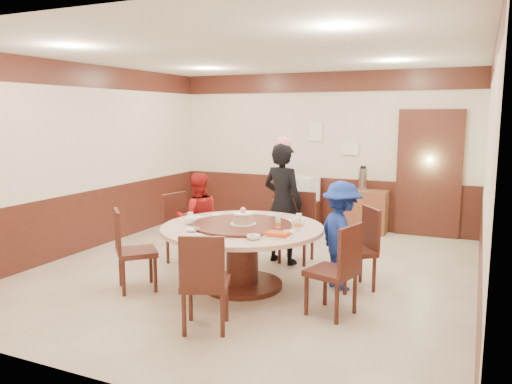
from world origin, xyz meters
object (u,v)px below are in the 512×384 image
at_px(person_standing, 283,203).
at_px(person_red, 198,218).
at_px(television, 297,187).
at_px(side_cabinet, 363,211).
at_px(tv_stand, 297,213).
at_px(birthday_cake, 243,218).
at_px(thermos, 363,179).
at_px(shrimp_platter, 278,235).
at_px(banquet_table, 242,244).
at_px(person_blue, 341,235).

distance_m(person_standing, person_red, 1.20).
xyz_separation_m(television, side_cabinet, (1.22, 0.03, -0.36)).
xyz_separation_m(person_standing, tv_stand, (-0.58, 2.22, -0.59)).
distance_m(person_standing, television, 2.29).
bearing_deg(birthday_cake, thermos, 79.24).
xyz_separation_m(shrimp_platter, side_cabinet, (0.11, 3.75, -0.40)).
bearing_deg(banquet_table, tv_stand, 98.67).
distance_m(shrimp_platter, side_cabinet, 3.78).
xyz_separation_m(tv_stand, television, (0.00, 0.00, 0.49)).
height_order(television, thermos, thermos).
relative_size(banquet_table, birthday_cake, 6.31).
height_order(person_standing, shrimp_platter, person_standing).
height_order(shrimp_platter, thermos, thermos).
relative_size(person_blue, thermos, 3.39).
xyz_separation_m(person_red, shrimp_platter, (1.60, -1.01, 0.15)).
xyz_separation_m(person_blue, side_cabinet, (-0.37, 2.95, -0.27)).
distance_m(banquet_table, tv_stand, 3.42).
bearing_deg(thermos, person_standing, -105.29).
bearing_deg(person_red, shrimp_platter, 110.04).
bearing_deg(thermos, television, -178.56).
relative_size(person_red, television, 1.53).
distance_m(person_red, tv_stand, 2.78).
relative_size(tv_stand, thermos, 2.24).
distance_m(banquet_table, shrimp_platter, 0.74).
distance_m(person_standing, birthday_cake, 1.18).
distance_m(person_red, shrimp_platter, 1.90).
relative_size(person_blue, side_cabinet, 1.61).
relative_size(person_blue, television, 1.57).
xyz_separation_m(birthday_cake, shrimp_platter, (0.57, -0.32, -0.07)).
distance_m(person_red, thermos, 3.23).
bearing_deg(person_standing, shrimp_platter, 123.21).
relative_size(person_blue, shrimp_platter, 4.29).
bearing_deg(tv_stand, person_standing, -75.36).
distance_m(person_standing, person_blue, 1.25).
bearing_deg(tv_stand, television, 0.00).
bearing_deg(thermos, person_red, -121.52).
bearing_deg(side_cabinet, person_red, -121.99).
xyz_separation_m(banquet_table, television, (-0.51, 3.37, 0.20)).
height_order(birthday_cake, thermos, thermos).
height_order(person_blue, tv_stand, person_blue).
height_order(banquet_table, television, television).
bearing_deg(side_cabinet, birthday_cake, -101.26).
bearing_deg(person_blue, side_cabinet, -34.62).
bearing_deg(birthday_cake, person_red, 146.38).
bearing_deg(television, birthday_cake, 101.45).
relative_size(person_red, tv_stand, 1.48).
bearing_deg(thermos, shrimp_platter, -91.26).
xyz_separation_m(banquet_table, side_cabinet, (0.71, 3.40, -0.16)).
bearing_deg(television, person_blue, 121.04).
bearing_deg(television, tv_stand, -0.00).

